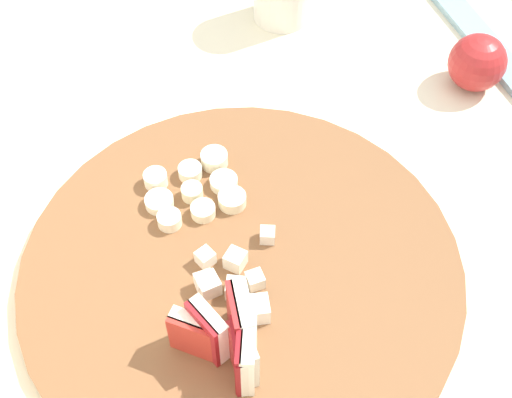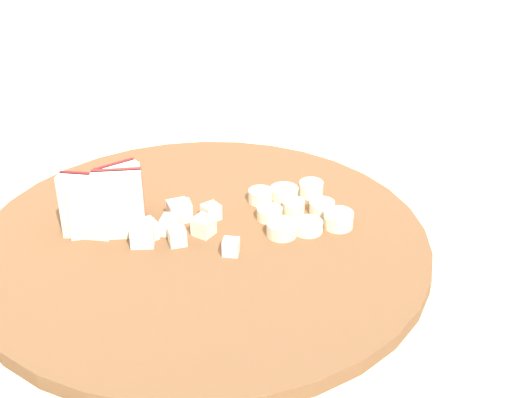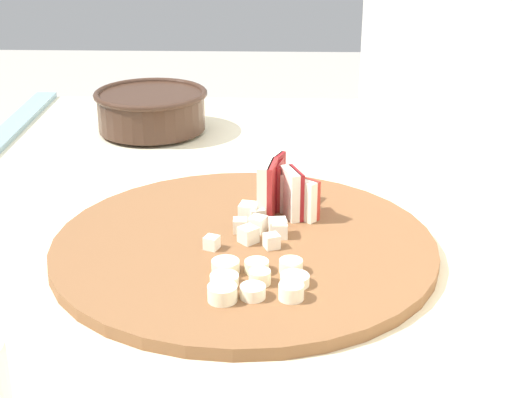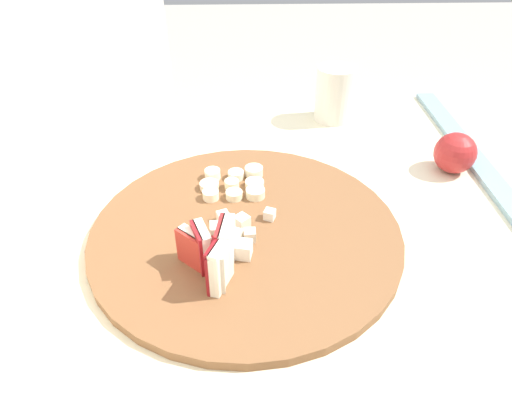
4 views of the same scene
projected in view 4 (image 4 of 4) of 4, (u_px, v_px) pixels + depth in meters
tile_backsplash at (62, 375)px, 0.68m from camera, size 2.40×0.04×1.37m
cutting_board at (246, 232)px, 0.65m from camera, size 0.43×0.43×0.01m
apple_wedge_fan at (213, 256)px, 0.56m from camera, size 0.08×0.08×0.07m
apple_dice_pile at (235, 234)px, 0.62m from camera, size 0.10×0.09×0.02m
banana_slice_rows at (235, 183)px, 0.72m from camera, size 0.09×0.10×0.02m
small_jar at (334, 94)px, 0.92m from camera, size 0.07×0.07×0.11m
whole_apple at (455, 153)px, 0.77m from camera, size 0.07×0.07×0.07m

